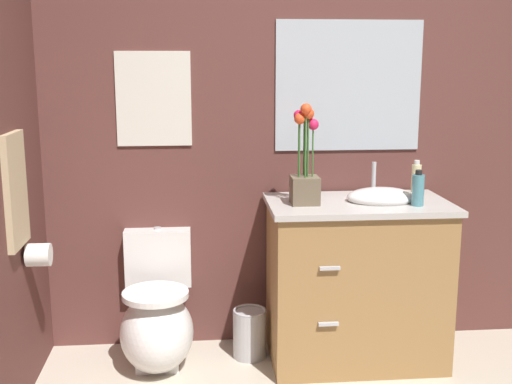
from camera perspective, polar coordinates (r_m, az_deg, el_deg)
The scene contains 11 objects.
wall_back at distance 3.66m, azimuth 8.60°, elevation 6.07°, with size 4.67×0.05×2.50m, color brown.
toilet at distance 3.52m, azimuth -8.66°, elevation -11.12°, with size 0.38×0.59×0.69m.
vanity_cabinet at distance 3.51m, azimuth 8.80°, elevation -7.60°, with size 0.94×0.56×1.05m.
flower_vase at distance 3.28m, azimuth 4.32°, elevation 2.21°, with size 0.14×0.14×0.51m.
soap_bottle at distance 3.57m, azimuth 13.86°, elevation 1.04°, with size 0.05×0.05×0.20m.
lotion_bottle at distance 3.34m, azimuth 14.02°, elevation 0.22°, with size 0.06×0.06×0.18m.
trash_bin at distance 3.60m, azimuth -0.56°, elevation -12.25°, with size 0.18×0.18×0.27m.
wall_poster at distance 3.52m, azimuth -8.97°, elevation 8.06°, with size 0.40×0.01×0.50m, color silver.
wall_mirror at distance 3.61m, azimuth 8.12°, elevation 9.19°, with size 0.80×0.01×0.70m, color #B2BCC6.
hanging_towel at distance 3.11m, azimuth -20.33°, elevation 0.13°, with size 0.03×0.28×0.52m, color tan.
toilet_paper_roll at distance 3.27m, azimuth -18.52°, elevation -5.25°, with size 0.11×0.11×0.11m, color white.
Camera 1 is at (-0.67, -1.83, 1.59)m, focal length 45.61 mm.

